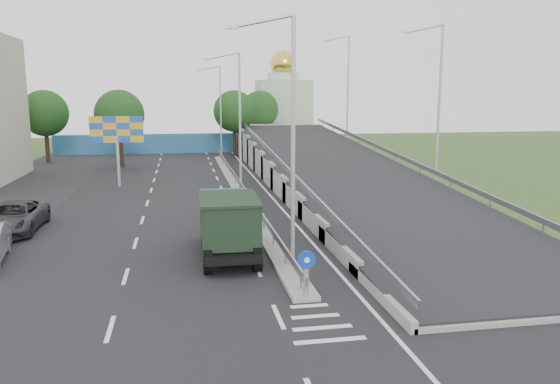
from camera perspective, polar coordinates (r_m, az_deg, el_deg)
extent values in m
plane|color=#2D4C1E|center=(17.64, 4.37, -13.92)|extent=(160.00, 160.00, 0.00)
cube|color=black|center=(36.30, -8.27, -1.32)|extent=(26.00, 90.00, 0.04)
cube|color=gray|center=(40.40, -4.23, 0.09)|extent=(1.00, 44.00, 0.20)
cube|color=gray|center=(43.11, 12.24, 3.54)|extent=(0.10, 50.00, 0.32)
cube|color=gray|center=(40.45, -0.32, 3.35)|extent=(0.10, 50.00, 0.32)
cube|color=gray|center=(40.29, -4.24, 0.99)|extent=(0.08, 44.00, 0.32)
cylinder|color=gray|center=(40.33, -4.24, 0.64)|extent=(0.09, 0.09, 0.60)
cylinder|color=black|center=(19.33, 2.74, -9.15)|extent=(0.20, 0.20, 1.20)
cylinder|color=#0C3FBF|center=(19.02, 2.81, -7.09)|extent=(0.64, 0.05, 0.64)
cylinder|color=white|center=(18.99, 2.83, -7.12)|extent=(0.20, 0.03, 0.20)
cylinder|color=#B2B5B7|center=(22.10, 1.38, 5.02)|extent=(0.18, 0.18, 10.00)
cylinder|color=#B2B5B7|center=(21.97, -1.78, 17.40)|extent=(2.57, 0.12, 0.66)
cube|color=#B2B5B7|center=(21.79, -5.04, 16.76)|extent=(0.50, 0.18, 0.12)
cylinder|color=#B2B5B7|center=(41.84, -4.20, 7.47)|extent=(0.18, 0.18, 10.00)
cylinder|color=#B2B5B7|center=(41.77, -5.98, 13.96)|extent=(2.57, 0.12, 0.66)
cube|color=#B2B5B7|center=(41.68, -7.66, 13.59)|extent=(0.50, 0.18, 0.12)
cylinder|color=#B2B5B7|center=(61.75, -6.21, 8.33)|extent=(0.18, 0.18, 10.00)
cylinder|color=#B2B5B7|center=(61.70, -7.44, 12.71)|extent=(2.57, 0.12, 0.66)
cube|color=#B2B5B7|center=(61.64, -8.57, 12.46)|extent=(0.50, 0.18, 0.12)
cube|color=#266A8C|center=(67.82, -10.16, 5.01)|extent=(30.00, 0.50, 2.40)
cube|color=#B2CCAD|center=(76.91, 0.33, 8.24)|extent=(7.00, 7.00, 9.00)
cylinder|color=#B2CCAD|center=(76.90, 0.33, 11.96)|extent=(4.40, 4.40, 1.00)
sphere|color=gold|center=(76.97, 0.33, 13.23)|extent=(3.60, 3.60, 3.60)
cone|color=gold|center=(77.10, 0.33, 14.71)|extent=(0.30, 0.30, 1.20)
cylinder|color=#B2B5B7|center=(44.13, -16.54, 3.05)|extent=(0.24, 0.24, 4.00)
cube|color=gold|center=(43.91, -16.71, 6.28)|extent=(4.00, 0.20, 2.00)
cylinder|color=black|center=(56.10, -16.28, 4.51)|extent=(0.44, 0.44, 4.00)
sphere|color=#0E3514|center=(55.90, -16.44, 7.78)|extent=(4.80, 4.80, 4.80)
cylinder|color=black|center=(64.06, -4.76, 5.55)|extent=(0.44, 0.44, 4.00)
sphere|color=#0E3514|center=(63.88, -4.81, 8.41)|extent=(4.80, 4.80, 4.80)
cylinder|color=black|center=(62.34, -23.16, 4.64)|extent=(0.44, 0.44, 4.00)
sphere|color=#0E3514|center=(62.15, -23.37, 7.57)|extent=(4.80, 4.80, 4.80)
cylinder|color=black|center=(71.47, -2.10, 6.07)|extent=(0.44, 0.44, 4.00)
sphere|color=#0E3514|center=(71.31, -2.12, 8.63)|extent=(4.80, 4.80, 4.80)
cylinder|color=black|center=(26.65, -7.88, -4.32)|extent=(0.37, 1.11, 1.10)
cylinder|color=black|center=(26.77, -3.57, -4.18)|extent=(0.37, 1.11, 1.10)
cylinder|color=black|center=(25.77, -7.82, -4.82)|extent=(0.37, 1.11, 1.10)
cylinder|color=black|center=(25.90, -3.36, -4.67)|extent=(0.37, 1.11, 1.10)
cylinder|color=black|center=(22.40, -7.55, -7.14)|extent=(0.37, 1.11, 1.10)
cylinder|color=black|center=(22.54, -2.41, -6.95)|extent=(0.37, 1.11, 1.10)
cube|color=black|center=(24.62, -5.40, -5.13)|extent=(2.40, 6.26, 0.30)
cube|color=navy|center=(26.67, -5.80, -1.72)|extent=(2.33, 1.64, 1.71)
cube|color=black|center=(27.34, -5.92, -0.46)|extent=(1.91, 0.09, 0.70)
cube|color=black|center=(27.73, -5.87, -3.49)|extent=(2.31, 0.19, 0.50)
cube|color=black|center=(23.76, -5.34, -2.94)|extent=(2.47, 3.85, 1.81)
cube|color=black|center=(23.56, -5.38, -0.69)|extent=(2.57, 3.95, 0.12)
imported|color=#303134|center=(31.97, -26.08, -2.40)|extent=(2.66, 5.70, 1.58)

